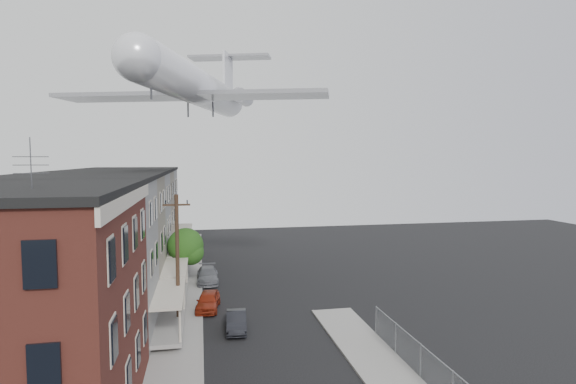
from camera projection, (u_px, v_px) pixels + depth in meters
name	position (u px, v px, depth m)	size (l,w,h in m)	color
sidewalk_left	(183.00, 298.00, 36.43)	(3.00, 62.00, 0.12)	gray
curb_left	(202.00, 297.00, 36.70)	(0.15, 62.00, 0.14)	gray
corner_building	(2.00, 312.00, 18.17)	(10.31, 12.30, 12.15)	black
row_house_a	(69.00, 261.00, 27.47)	(11.98, 7.00, 10.30)	#626260
row_house_b	(95.00, 240.00, 34.32)	(11.98, 7.00, 10.30)	#736B5B
row_house_c	(113.00, 227.00, 41.17)	(11.98, 7.00, 10.30)	#626260
row_house_d	(125.00, 217.00, 48.02)	(11.98, 7.00, 10.30)	#736B5B
row_house_e	(135.00, 210.00, 54.87)	(11.98, 7.00, 10.30)	#626260
utility_pole	(177.00, 258.00, 30.19)	(1.80, 0.26, 9.00)	black
street_tree	(187.00, 248.00, 40.06)	(3.22, 3.20, 5.20)	black
car_near	(208.00, 301.00, 33.84)	(1.60, 3.99, 1.36)	maroon
car_mid	(236.00, 321.00, 29.78)	(1.29, 3.69, 1.22)	black
car_far	(208.00, 275.00, 41.33)	(1.90, 4.67, 1.36)	slate
airplane	(199.00, 88.00, 40.14)	(23.42, 26.80, 7.76)	silver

